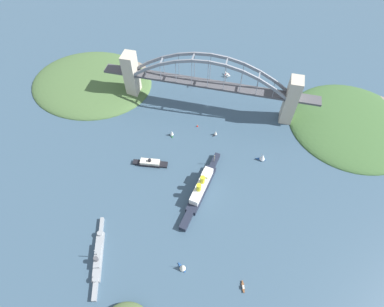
{
  "coord_description": "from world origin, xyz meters",
  "views": [
    {
      "loc": [
        -43.69,
        265.24,
        261.6
      ],
      "look_at": [
        0.0,
        80.07,
        8.0
      ],
      "focal_mm": 28.75,
      "sensor_mm": 36.0,
      "label": 1
    }
  ],
  "objects_px": {
    "seaplane_second_in_formation": "(192,84)",
    "small_boat_1": "(172,133)",
    "small_boat_0": "(182,267)",
    "channel_marker_buoy": "(197,126)",
    "harbor_arch_bridge": "(208,86)",
    "ocean_liner": "(201,188)",
    "seaplane_taxiing_near_bridge": "(227,75)",
    "small_boat_4": "(262,157)",
    "naval_cruiser": "(98,257)",
    "small_boat_2": "(243,287)",
    "harbor_ferry_steamer": "(150,163)",
    "small_boat_3": "(216,133)"
  },
  "relations": [
    {
      "from": "small_boat_2",
      "to": "small_boat_1",
      "type": "bearing_deg",
      "value": -55.09
    },
    {
      "from": "harbor_arch_bridge",
      "to": "small_boat_3",
      "type": "relative_size",
      "value": 36.88
    },
    {
      "from": "small_boat_1",
      "to": "small_boat_4",
      "type": "distance_m",
      "value": 101.36
    },
    {
      "from": "harbor_ferry_steamer",
      "to": "small_boat_1",
      "type": "height_order",
      "value": "harbor_ferry_steamer"
    },
    {
      "from": "small_boat_1",
      "to": "harbor_arch_bridge",
      "type": "bearing_deg",
      "value": -118.06
    },
    {
      "from": "harbor_arch_bridge",
      "to": "small_boat_4",
      "type": "bearing_deg",
      "value": 137.7
    },
    {
      "from": "harbor_ferry_steamer",
      "to": "small_boat_1",
      "type": "xyz_separation_m",
      "value": [
        -10.98,
        -43.14,
        1.23
      ]
    },
    {
      "from": "harbor_ferry_steamer",
      "to": "seaplane_second_in_formation",
      "type": "bearing_deg",
      "value": -95.62
    },
    {
      "from": "small_boat_2",
      "to": "small_boat_4",
      "type": "distance_m",
      "value": 130.27
    },
    {
      "from": "small_boat_0",
      "to": "ocean_liner",
      "type": "bearing_deg",
      "value": -89.48
    },
    {
      "from": "harbor_arch_bridge",
      "to": "seaplane_taxiing_near_bridge",
      "type": "height_order",
      "value": "harbor_arch_bridge"
    },
    {
      "from": "naval_cruiser",
      "to": "channel_marker_buoy",
      "type": "relative_size",
      "value": 24.59
    },
    {
      "from": "small_boat_4",
      "to": "naval_cruiser",
      "type": "bearing_deg",
      "value": 47.31
    },
    {
      "from": "harbor_arch_bridge",
      "to": "small_boat_4",
      "type": "height_order",
      "value": "harbor_arch_bridge"
    },
    {
      "from": "seaplane_second_in_formation",
      "to": "small_boat_1",
      "type": "relative_size",
      "value": 1.42
    },
    {
      "from": "ocean_liner",
      "to": "naval_cruiser",
      "type": "height_order",
      "value": "ocean_liner"
    },
    {
      "from": "small_boat_0",
      "to": "seaplane_second_in_formation",
      "type": "bearing_deg",
      "value": -78.54
    },
    {
      "from": "small_boat_2",
      "to": "channel_marker_buoy",
      "type": "bearing_deg",
      "value": -65.33
    },
    {
      "from": "small_boat_1",
      "to": "small_boat_4",
      "type": "height_order",
      "value": "small_boat_4"
    },
    {
      "from": "seaplane_taxiing_near_bridge",
      "to": "small_boat_3",
      "type": "bearing_deg",
      "value": 92.18
    },
    {
      "from": "seaplane_second_in_formation",
      "to": "small_boat_2",
      "type": "bearing_deg",
      "value": 112.92
    },
    {
      "from": "naval_cruiser",
      "to": "harbor_ferry_steamer",
      "type": "relative_size",
      "value": 1.86
    },
    {
      "from": "ocean_liner",
      "to": "channel_marker_buoy",
      "type": "bearing_deg",
      "value": -74.77
    },
    {
      "from": "seaplane_taxiing_near_bridge",
      "to": "seaplane_second_in_formation",
      "type": "xyz_separation_m",
      "value": [
        41.35,
        27.41,
        0.16
      ]
    },
    {
      "from": "seaplane_second_in_formation",
      "to": "channel_marker_buoy",
      "type": "distance_m",
      "value": 71.72
    },
    {
      "from": "small_boat_0",
      "to": "small_boat_3",
      "type": "xyz_separation_m",
      "value": [
        0.43,
        -149.8,
        -1.21
      ]
    },
    {
      "from": "small_boat_0",
      "to": "channel_marker_buoy",
      "type": "distance_m",
      "value": 159.07
    },
    {
      "from": "ocean_liner",
      "to": "small_boat_3",
      "type": "xyz_separation_m",
      "value": [
        -0.26,
        -73.66,
        -2.85
      ]
    },
    {
      "from": "naval_cruiser",
      "to": "seaplane_second_in_formation",
      "type": "distance_m",
      "value": 234.49
    },
    {
      "from": "small_boat_2",
      "to": "small_boat_4",
      "type": "xyz_separation_m",
      "value": [
        -2.41,
        -130.2,
        3.6
      ]
    },
    {
      "from": "ocean_liner",
      "to": "naval_cruiser",
      "type": "distance_m",
      "value": 109.69
    },
    {
      "from": "small_boat_4",
      "to": "small_boat_0",
      "type": "bearing_deg",
      "value": 67.31
    },
    {
      "from": "seaplane_second_in_formation",
      "to": "small_boat_3",
      "type": "xyz_separation_m",
      "value": [
        -45.27,
        75.56,
        0.97
      ]
    },
    {
      "from": "ocean_liner",
      "to": "seaplane_taxiing_near_bridge",
      "type": "height_order",
      "value": "ocean_liner"
    },
    {
      "from": "channel_marker_buoy",
      "to": "harbor_arch_bridge",
      "type": "bearing_deg",
      "value": -96.99
    },
    {
      "from": "small_boat_3",
      "to": "channel_marker_buoy",
      "type": "xyz_separation_m",
      "value": [
        22.38,
        -7.6,
        -1.98
      ]
    },
    {
      "from": "small_boat_1",
      "to": "small_boat_3",
      "type": "relative_size",
      "value": 1.2
    },
    {
      "from": "ocean_liner",
      "to": "small_boat_0",
      "type": "distance_m",
      "value": 76.16
    },
    {
      "from": "harbor_ferry_steamer",
      "to": "channel_marker_buoy",
      "type": "xyz_separation_m",
      "value": [
        -35.71,
        -62.46,
        -1.34
      ]
    },
    {
      "from": "seaplane_taxiing_near_bridge",
      "to": "channel_marker_buoy",
      "type": "xyz_separation_m",
      "value": [
        18.47,
        95.37,
        -0.84
      ]
    },
    {
      "from": "naval_cruiser",
      "to": "small_boat_1",
      "type": "height_order",
      "value": "naval_cruiser"
    },
    {
      "from": "naval_cruiser",
      "to": "ocean_liner",
      "type": "bearing_deg",
      "value": -130.11
    },
    {
      "from": "harbor_ferry_steamer",
      "to": "small_boat_0",
      "type": "height_order",
      "value": "small_boat_0"
    },
    {
      "from": "small_boat_2",
      "to": "seaplane_second_in_formation",
      "type": "bearing_deg",
      "value": -67.08
    },
    {
      "from": "small_boat_1",
      "to": "small_boat_4",
      "type": "xyz_separation_m",
      "value": [
        -100.78,
        10.76,
        0.82
      ]
    },
    {
      "from": "seaplane_taxiing_near_bridge",
      "to": "small_boat_2",
      "type": "distance_m",
      "value": 261.55
    },
    {
      "from": "ocean_liner",
      "to": "seaplane_taxiing_near_bridge",
      "type": "xyz_separation_m",
      "value": [
        3.66,
        -176.63,
        -3.99
      ]
    },
    {
      "from": "harbor_arch_bridge",
      "to": "small_boat_2",
      "type": "bearing_deg",
      "value": 109.53
    },
    {
      "from": "seaplane_taxiing_near_bridge",
      "to": "small_boat_3",
      "type": "xyz_separation_m",
      "value": [
        -3.92,
        102.97,
        1.13
      ]
    },
    {
      "from": "ocean_liner",
      "to": "small_boat_4",
      "type": "xyz_separation_m",
      "value": [
        -53.92,
        -51.17,
        -1.44
      ]
    }
  ]
}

